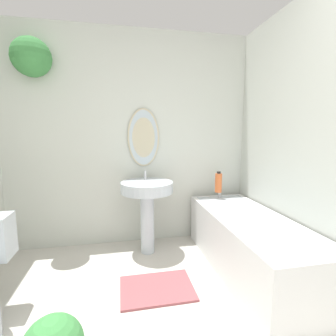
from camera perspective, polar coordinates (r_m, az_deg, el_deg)
name	(u,v)px	position (r m, az deg, el deg)	size (l,w,h in m)	color
wall_back	(122,132)	(2.80, -10.80, 8.37)	(2.82, 0.37, 2.40)	silver
wall_right	(320,143)	(2.22, 31.99, 4.94)	(0.06, 2.46, 2.40)	silver
pedestal_sink	(147,198)	(2.58, -4.92, -6.98)	(0.54, 0.54, 0.87)	silver
bathtub	(249,243)	(2.46, 18.51, -16.30)	(0.63, 1.61, 0.60)	silver
shampoo_bottle	(218,183)	(2.86, 11.75, -3.36)	(0.08, 0.08, 0.24)	#DB6633
bath_mat	(157,288)	(2.24, -2.61, -26.35)	(0.60, 0.43, 0.02)	#934C51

